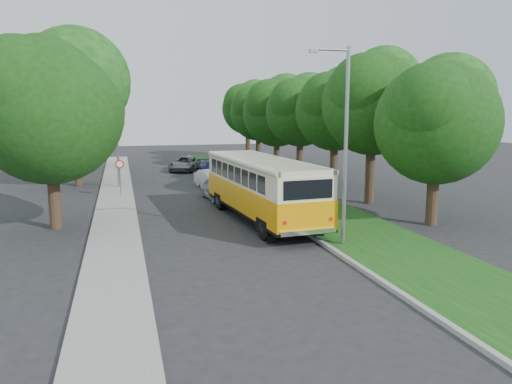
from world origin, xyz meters
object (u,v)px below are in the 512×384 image
object	(u,v)px
lamppost_near	(344,140)
car_white	(213,179)
lamppost_far	(115,131)
car_blue	(213,169)
car_grey	(185,164)
car_silver	(218,189)
vintage_bus	(262,190)

from	to	relation	value
lamppost_near	car_white	xyz separation A→B (m)	(-2.31, 16.71, -3.71)
car_white	lamppost_far	bearing A→B (deg)	151.93
car_white	car_blue	distance (m)	6.06
car_white	car_grey	world-z (taller)	car_grey
car_blue	car_grey	distance (m)	5.25
lamppost_far	car_silver	xyz separation A→B (m)	(6.13, -6.38, -3.43)
car_silver	car_grey	world-z (taller)	car_silver
lamppost_far	vintage_bus	size ratio (longest dim) A/B	0.69
car_blue	lamppost_near	bearing A→B (deg)	-90.50
lamppost_near	lamppost_far	world-z (taller)	lamppost_near
car_white	car_blue	world-z (taller)	car_blue
car_silver	car_grey	bearing A→B (deg)	84.45
lamppost_near	lamppost_far	bearing A→B (deg)	115.71
lamppost_near	car_white	world-z (taller)	lamppost_near
vintage_bus	car_blue	world-z (taller)	vintage_bus
lamppost_near	car_grey	xyz separation A→B (m)	(-2.93, 27.64, -3.71)
car_silver	car_white	xyz separation A→B (m)	(0.46, 4.59, -0.02)
car_silver	car_blue	xyz separation A→B (m)	(1.57, 10.55, 0.00)
car_white	car_silver	bearing A→B (deg)	-108.68
lamppost_near	car_white	size ratio (longest dim) A/B	2.00
lamppost_near	vintage_bus	distance (m)	6.42
lamppost_far	vintage_bus	world-z (taller)	lamppost_far
car_grey	lamppost_near	bearing A→B (deg)	-63.21
lamppost_far	car_silver	distance (m)	9.49
car_silver	car_blue	world-z (taller)	car_blue
car_blue	car_grey	size ratio (longest dim) A/B	0.99
lamppost_near	car_blue	bearing A→B (deg)	93.05
vintage_bus	car_silver	distance (m)	6.75
lamppost_far	lamppost_near	bearing A→B (deg)	-64.29
lamppost_far	car_grey	bearing A→B (deg)	56.81
vintage_bus	car_white	bearing A→B (deg)	87.90
lamppost_far	car_blue	distance (m)	9.41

